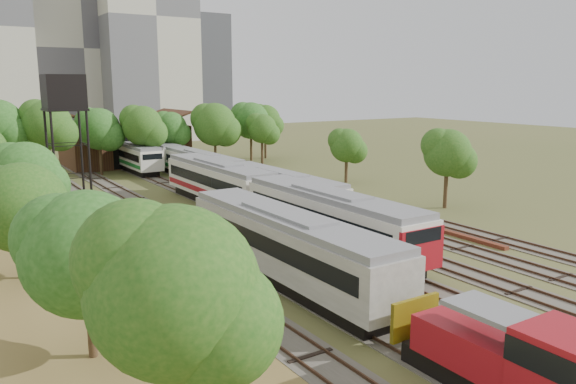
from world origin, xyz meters
TOP-DOWN VIEW (x-y plane):
  - ground at (0.00, 0.00)m, footprint 240.00×240.00m
  - dry_grass_patch at (-18.00, 8.00)m, footprint 14.00×60.00m
  - tracks at (-0.67, 25.00)m, footprint 24.60×80.00m
  - railcar_red_set at (-2.00, 16.56)m, footprint 3.28×34.57m
  - railcar_green_set at (2.00, 37.94)m, footprint 2.80×52.08m
  - railcar_rear at (-2.00, 51.51)m, footprint 2.96×16.08m
  - shunter_locomotive at (-8.00, -10.86)m, footprint 2.65×8.10m
  - old_grey_coach at (-8.00, 4.00)m, footprint 3.29×18.00m
  - water_tower at (-13.92, 31.87)m, footprint 3.51×3.51m
  - rail_pile_far at (8.20, 5.31)m, footprint 0.51×8.20m
  - maintenance_shed at (-1.00, 57.98)m, footprint 16.45×11.55m
  - tree_band_left at (-19.98, 20.44)m, footprint 6.85×64.06m
  - tree_band_far at (-0.07, 49.63)m, footprint 42.14×10.18m
  - tree_band_right at (15.34, 28.59)m, footprint 5.03×37.95m
  - tower_centre at (2.00, 100.00)m, footprint 20.00×18.00m
  - tower_right at (14.00, 92.00)m, footprint 18.00×16.00m
  - tower_far_right at (34.00, 110.00)m, footprint 12.00×12.00m

SIDE VIEW (x-z plane):
  - ground at x=0.00m, z-range 0.00..0.00m
  - dry_grass_patch at x=-18.00m, z-range 0.00..0.04m
  - tracks at x=-0.67m, z-range -0.05..0.14m
  - rail_pile_far at x=8.20m, z-range 0.00..0.27m
  - shunter_locomotive at x=-8.00m, z-range -0.08..3.39m
  - railcar_green_set at x=2.00m, z-range 0.10..3.55m
  - railcar_rear at x=-2.00m, z-range 0.10..3.76m
  - railcar_red_set at x=-2.00m, z-range 0.12..4.18m
  - old_grey_coach at x=-8.00m, z-range 0.19..4.26m
  - maintenance_shed at x=-1.00m, z-range -0.87..6.70m
  - tree_band_right at x=15.34m, z-range 1.24..8.53m
  - tree_band_left at x=-19.98m, z-range 0.95..9.16m
  - tree_band_far at x=-0.07m, z-range 1.29..10.92m
  - water_tower at x=-13.92m, z-range 4.16..16.27m
  - tower_far_right at x=34.00m, z-range 0.00..28.00m
  - tower_centre at x=2.00m, z-range 0.00..36.00m
  - tower_right at x=14.00m, z-range 0.00..48.00m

